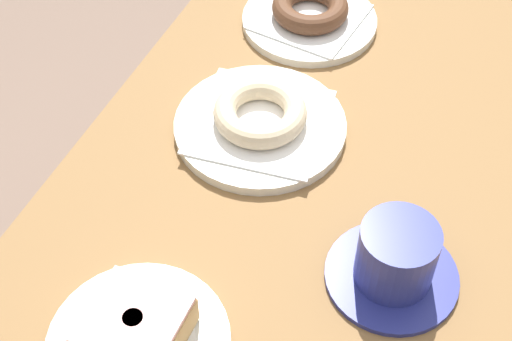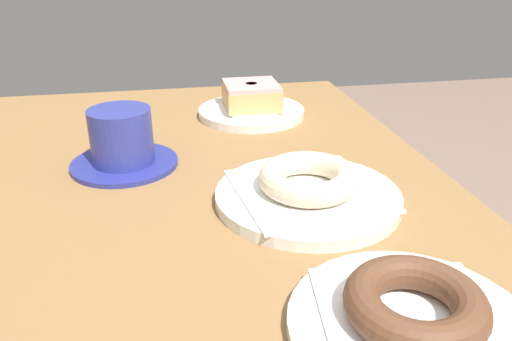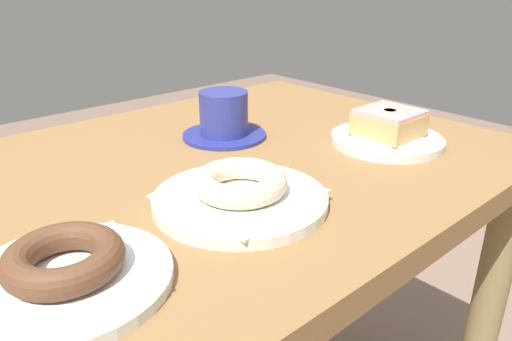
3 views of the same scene
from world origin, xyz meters
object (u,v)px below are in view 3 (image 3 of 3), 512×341
Objects in this scene: donut_glazed_square at (389,122)px; donut_sugar_ring at (240,182)px; donut_chocolate_ring at (64,258)px; plate_chocolate_ring at (68,280)px; plate_sugar_ring at (240,200)px; plate_glazed_square at (387,140)px; coffee_cup at (224,117)px.

donut_sugar_ring is at bearing 1.31° from donut_glazed_square.
plate_chocolate_ring is at bearing -90.00° from donut_chocolate_ring.
plate_sugar_ring is at bearing -175.30° from donut_chocolate_ring.
plate_chocolate_ring is 0.24m from plate_sugar_ring.
plate_chocolate_ring is 0.90× the size of plate_sugar_ring.
plate_glazed_square reaches higher than plate_chocolate_ring.
coffee_cup is at bearing -49.37° from donut_glazed_square.
donut_glazed_square is 0.84× the size of donut_chocolate_ring.
plate_chocolate_ring is (0.58, 0.03, -0.03)m from donut_glazed_square.
plate_glazed_square and plate_sugar_ring have the same top height.
donut_sugar_ring is at bearing -175.30° from plate_chocolate_ring.
plate_sugar_ring is at bearing 1.31° from donut_glazed_square.
donut_chocolate_ring is 0.24m from donut_sugar_ring.
donut_sugar_ring is at bearing 55.65° from coffee_cup.
donut_sugar_ring is (0.34, 0.01, 0.03)m from plate_glazed_square.
plate_sugar_ring is at bearing -90.00° from donut_sugar_ring.
donut_chocolate_ring is (0.58, 0.03, 0.02)m from plate_glazed_square.
coffee_cup is (-0.39, -0.24, 0.03)m from plate_chocolate_ring.
donut_glazed_square is 0.58m from donut_chocolate_ring.
donut_chocolate_ring is 0.46m from coffee_cup.
plate_chocolate_ring is 1.67× the size of donut_sugar_ring.
coffee_cup reaches higher than donut_chocolate_ring.
donut_sugar_ring reaches higher than donut_chocolate_ring.
donut_chocolate_ring is 0.51× the size of plate_sugar_ring.
coffee_cup reaches higher than plate_sugar_ring.
plate_chocolate_ring is 1.77× the size of donut_chocolate_ring.
donut_sugar_ring is (-0.23, -0.02, 0.00)m from donut_chocolate_ring.
donut_glazed_square is at bearing -177.30° from plate_chocolate_ring.
plate_sugar_ring is 0.03m from donut_sugar_ring.
donut_chocolate_ring is (0.00, 0.00, 0.02)m from plate_chocolate_ring.
plate_sugar_ring is at bearing 1.31° from plate_glazed_square.
coffee_cup is at bearing -147.83° from donut_chocolate_ring.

